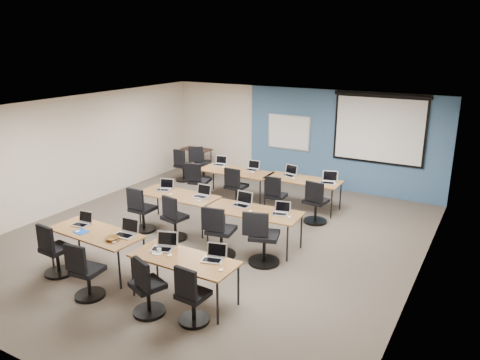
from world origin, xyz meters
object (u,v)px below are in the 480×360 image
Objects in this scene: laptop_8 at (220,163)px; task_chair_8 at (198,185)px; training_table_mid_left at (178,196)px; task_chair_10 at (276,199)px; task_chair_0 at (55,254)px; laptop_0 at (83,222)px; task_chair_1 at (85,276)px; laptop_3 at (214,256)px; whiteboard at (289,133)px; task_chair_3 at (191,300)px; training_table_front_right at (184,261)px; training_table_back_right at (303,181)px; task_chair_9 at (235,190)px; laptop_2 at (164,245)px; laptop_4 at (165,187)px; task_chair_6 at (219,236)px; task_chair_4 at (141,213)px; task_chair_11 at (315,206)px; task_chair_5 at (174,221)px; spare_chair_b at (183,168)px; training_table_mid_right at (254,213)px; laptop_9 at (252,168)px; projector_screen at (379,125)px; laptop_10 at (290,173)px; laptop_7 at (281,211)px; task_chair_2 at (147,291)px; laptop_5 at (202,194)px; training_table_back_left at (235,172)px; laptop_11 at (329,180)px; training_table_front_left at (96,234)px; task_chair_7 at (262,242)px; utility_table at (197,152)px; laptop_1 at (126,231)px; spare_chair_a at (201,166)px.

task_chair_8 reaches higher than laptop_8.
task_chair_10 is (1.56, 1.68, -0.29)m from training_table_mid_left.
laptop_0 is at bearing 91.52° from task_chair_0.
laptop_3 is at bearing 21.50° from task_chair_1.
whiteboard reaches higher than task_chair_3.
task_chair_3 is at bearing -44.80° from training_table_front_right.
task_chair_3 is (2.89, -0.66, -0.40)m from laptop_0.
task_chair_9 reaches higher than training_table_back_right.
laptop_4 is (-1.92, 2.43, -0.00)m from laptop_2.
task_chair_6 is (-0.82, 2.05, 0.04)m from task_chair_3.
task_chair_4 is at bearing 145.71° from task_chair_3.
laptop_8 is 3.24m from task_chair_11.
training_table_mid_left is at bearing 73.39° from laptop_0.
laptop_4 is at bearing 147.37° from task_chair_5.
training_table_back_right is (-0.02, 4.86, 0.00)m from training_table_front_right.
laptop_0 is 1.85m from task_chair_5.
task_chair_4 is 1.04× the size of spare_chair_b.
laptop_9 is (-1.44, 2.63, 0.10)m from training_table_mid_right.
task_chair_6 reaches higher than task_chair_1.
laptop_0 is 0.32× the size of task_chair_10.
training_table_mid_right is at bearing 30.98° from task_chair_5.
projector_screen is 7.11× the size of laptop_10.
training_table_mid_right is 1.95× the size of task_chair_1.
laptop_9 is 0.31× the size of task_chair_9.
task_chair_9 is (-0.27, -2.53, -1.04)m from whiteboard.
task_chair_0 is 3.21× the size of laptop_7.
task_chair_8 reaches higher than laptop_0.
task_chair_2 reaches higher than laptop_9.
task_chair_6 reaches higher than laptop_5.
training_table_back_left is 1.90× the size of task_chair_11.
training_table_front_left is at bearing -132.23° from laptop_11.
training_table_mid_right is at bearing -53.22° from training_table_back_left.
training_table_back_right is 3.31m from laptop_4.
task_chair_5 is (-0.18, 2.52, 0.00)m from task_chair_1.
training_table_front_right is at bearing -68.93° from task_chair_9.
task_chair_7 is (-0.01, -0.78, -0.35)m from laptop_7.
task_chair_5 is at bearing -90.85° from task_chair_9.
utility_table is (-4.68, 2.12, 0.24)m from task_chair_11.
task_chair_2 is 2.21m from task_chair_6.
laptop_7 is 0.85m from task_chair_7.
task_chair_9 reaches higher than training_table_front_right.
task_chair_11 is (1.84, -2.60, -1.03)m from whiteboard.
task_chair_5 is 3.18× the size of laptop_7.
training_table_back_left is 5.45m from task_chair_1.
laptop_1 reaches higher than training_table_back_right.
task_chair_11 is (3.14, 0.05, -0.00)m from task_chair_8.
laptop_1 is 1.92m from task_chair_4.
task_chair_0 is 3.23m from laptop_5.
task_chair_9 is (-0.02, -0.85, -0.38)m from laptop_9.
training_table_mid_right is 1.89× the size of spare_chair_a.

